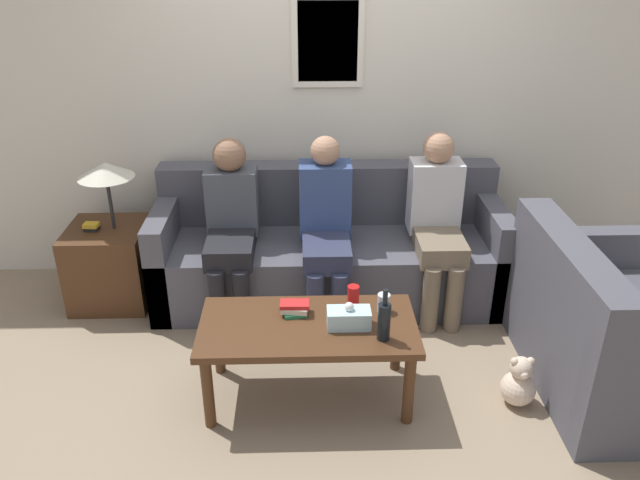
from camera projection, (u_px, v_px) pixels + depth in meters
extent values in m
plane|color=gray|center=(332.00, 329.00, 4.11)|extent=(16.00, 16.00, 0.00)
cube|color=silver|center=(327.00, 100.00, 4.36)|extent=(9.00, 0.06, 2.60)
cube|color=silver|center=(328.00, 42.00, 4.14)|extent=(0.48, 0.02, 0.60)
cube|color=#B7CCB2|center=(328.00, 42.00, 4.14)|extent=(0.40, 0.01, 0.52)
cube|color=#4C4C56|center=(329.00, 267.00, 4.39)|extent=(2.38, 0.81, 0.46)
cube|color=#4C4C56|center=(328.00, 193.00, 4.47)|extent=(2.38, 0.20, 0.43)
cube|color=#4C4C56|center=(167.00, 255.00, 4.31)|extent=(0.14, 0.81, 0.70)
cube|color=#4C4C56|center=(489.00, 250.00, 4.37)|extent=(0.14, 0.81, 0.70)
cube|color=#4C4C56|center=(607.00, 347.00, 3.55)|extent=(0.81, 1.27, 0.46)
cube|color=#4C4C56|center=(568.00, 280.00, 3.34)|extent=(0.20, 1.27, 0.43)
cube|color=#4C4C56|center=(572.00, 280.00, 4.00)|extent=(0.81, 0.14, 0.70)
cube|color=#4C2D19|center=(308.00, 327.00, 3.33)|extent=(1.16, 0.57, 0.04)
cylinder|color=#4C2D19|center=(208.00, 392.00, 3.21)|extent=(0.06, 0.06, 0.44)
cylinder|color=#4C2D19|center=(409.00, 388.00, 3.24)|extent=(0.06, 0.06, 0.44)
cylinder|color=#4C2D19|center=(218.00, 341.00, 3.62)|extent=(0.06, 0.06, 0.44)
cylinder|color=#4C2D19|center=(397.00, 338.00, 3.65)|extent=(0.06, 0.06, 0.44)
cube|color=#4C2D19|center=(111.00, 264.00, 4.33)|extent=(0.52, 0.52, 0.55)
cylinder|color=#262628|center=(110.00, 202.00, 4.13)|extent=(0.02, 0.02, 0.39)
cone|color=beige|center=(105.00, 170.00, 4.03)|extent=(0.37, 0.37, 0.10)
cube|color=black|center=(92.00, 228.00, 4.18)|extent=(0.10, 0.08, 0.02)
cube|color=gold|center=(91.00, 225.00, 4.17)|extent=(0.10, 0.08, 0.03)
cylinder|color=black|center=(384.00, 322.00, 3.15)|extent=(0.07, 0.07, 0.20)
cylinder|color=black|center=(385.00, 297.00, 3.09)|extent=(0.03, 0.03, 0.09)
cylinder|color=silver|center=(384.00, 303.00, 3.41)|extent=(0.07, 0.07, 0.10)
cube|color=#237547|center=(295.00, 312.00, 3.41)|extent=(0.14, 0.13, 0.02)
cube|color=beige|center=(295.00, 308.00, 3.39)|extent=(0.16, 0.12, 0.03)
cube|color=red|center=(295.00, 304.00, 3.38)|extent=(0.16, 0.09, 0.02)
cylinder|color=red|center=(353.00, 296.00, 3.46)|extent=(0.07, 0.07, 0.12)
cube|color=silver|center=(349.00, 318.00, 3.28)|extent=(0.23, 0.12, 0.10)
sphere|color=white|center=(349.00, 307.00, 3.25)|extent=(0.05, 0.05, 0.05)
cube|color=black|center=(231.00, 246.00, 4.07)|extent=(0.31, 0.48, 0.14)
cylinder|color=black|center=(218.00, 303.00, 3.97)|extent=(0.11, 0.11, 0.46)
cylinder|color=black|center=(242.00, 302.00, 3.98)|extent=(0.11, 0.11, 0.46)
cube|color=#474C56|center=(232.00, 201.00, 4.19)|extent=(0.34, 0.22, 0.45)
sphere|color=#8C664C|center=(229.00, 155.00, 4.04)|extent=(0.22, 0.22, 0.22)
cube|color=#2D334C|center=(326.00, 249.00, 4.03)|extent=(0.31, 0.48, 0.14)
cylinder|color=#2D334C|center=(315.00, 306.00, 3.94)|extent=(0.11, 0.11, 0.46)
cylinder|color=#2D334C|center=(340.00, 306.00, 3.94)|extent=(0.11, 0.11, 0.46)
cube|color=#33477A|center=(325.00, 200.00, 4.13)|extent=(0.34, 0.22, 0.50)
sphere|color=tan|center=(325.00, 151.00, 3.98)|extent=(0.19, 0.19, 0.19)
cube|color=#756651|center=(438.00, 244.00, 4.10)|extent=(0.31, 0.48, 0.14)
cylinder|color=#756651|center=(430.00, 300.00, 4.01)|extent=(0.11, 0.11, 0.46)
cylinder|color=#756651|center=(454.00, 299.00, 4.01)|extent=(0.11, 0.11, 0.46)
cube|color=silver|center=(434.00, 196.00, 4.20)|extent=(0.34, 0.22, 0.49)
sphere|color=tan|center=(439.00, 148.00, 4.06)|extent=(0.21, 0.21, 0.21)
sphere|color=beige|center=(518.00, 388.00, 3.43)|extent=(0.19, 0.19, 0.19)
sphere|color=beige|center=(521.00, 368.00, 3.36)|extent=(0.13, 0.13, 0.13)
sphere|color=beige|center=(515.00, 361.00, 3.34)|extent=(0.04, 0.04, 0.04)
sphere|color=beige|center=(531.00, 361.00, 3.35)|extent=(0.04, 0.04, 0.04)
sphere|color=#FFEAD1|center=(524.00, 375.00, 3.32)|extent=(0.05, 0.05, 0.05)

